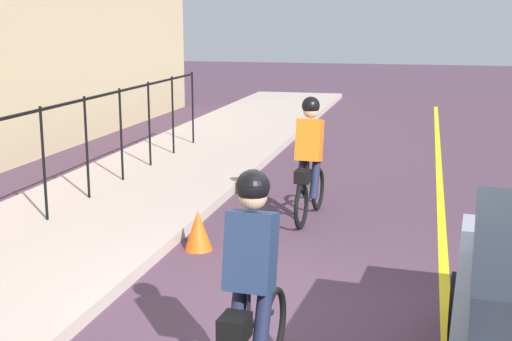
% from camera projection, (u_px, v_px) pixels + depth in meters
% --- Properties ---
extents(ground_plane, '(80.00, 80.00, 0.00)m').
position_uv_depth(ground_plane, '(278.00, 324.00, 6.85)').
color(ground_plane, '#4A3343').
extents(lane_line_centre, '(36.00, 0.12, 0.01)m').
position_uv_depth(lane_line_centre, '(447.00, 341.00, 6.48)').
color(lane_line_centre, yellow).
rests_on(lane_line_centre, ground).
extents(cyclist_lead, '(1.71, 0.38, 1.83)m').
position_uv_depth(cyclist_lead, '(309.00, 160.00, 10.16)').
color(cyclist_lead, black).
rests_on(cyclist_lead, ground).
extents(cyclist_follow, '(1.71, 0.38, 1.83)m').
position_uv_depth(cyclist_follow, '(252.00, 287.00, 5.36)').
color(cyclist_follow, black).
rests_on(cyclist_follow, ground).
extents(traffic_cone_near, '(0.36, 0.36, 0.52)m').
position_uv_depth(traffic_cone_near, '(198.00, 230.00, 8.99)').
color(traffic_cone_near, '#FD5011').
rests_on(traffic_cone_near, ground).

